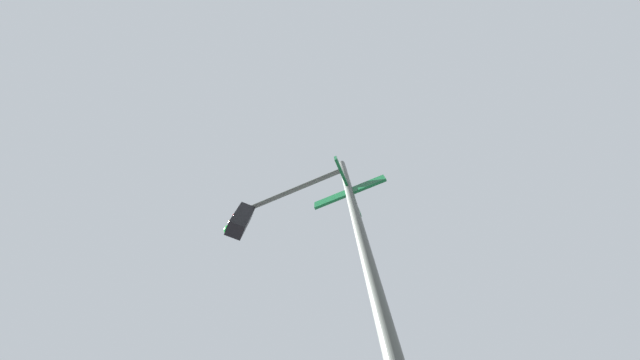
{
  "coord_description": "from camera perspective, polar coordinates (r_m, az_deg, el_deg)",
  "views": [
    {
      "loc": [
        -8.53,
        -5.91,
        0.93
      ],
      "look_at": [
        -7.24,
        -6.48,
        5.11
      ],
      "focal_mm": 16.35,
      "sensor_mm": 36.0,
      "label": 1
    }
  ],
  "objects": [
    {
      "name": "traffic_signal_near",
      "position": [
        4.05,
        -5.3,
        -8.89
      ],
      "size": [
        2.09,
        1.93,
        6.45
      ],
      "color": "#474C47",
      "rests_on": "ground_plane"
    }
  ]
}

